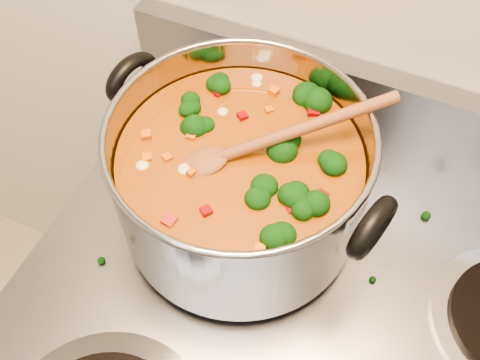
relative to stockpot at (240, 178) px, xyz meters
name	(u,v)px	position (x,y,z in m)	size (l,w,h in m)	color
stockpot	(240,178)	(0.00, 0.00, 0.00)	(0.36, 0.30, 0.18)	#93949A
wooden_spoon	(251,147)	(0.01, 0.01, 0.06)	(0.22, 0.18, 0.08)	brown
cooktop_crumbs	(229,189)	(-0.03, 0.03, -0.09)	(0.33, 0.29, 0.01)	black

